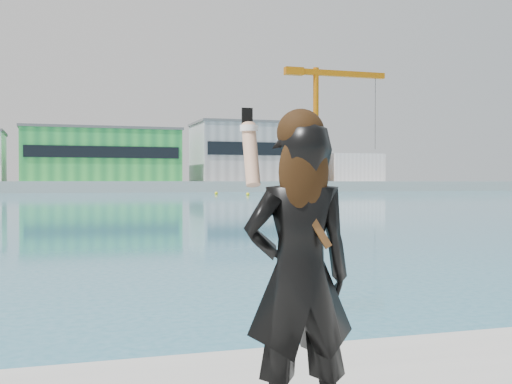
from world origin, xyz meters
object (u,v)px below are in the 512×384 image
at_px(dock_crane, 321,120).
at_px(buoy_extra, 216,194).
at_px(woman, 299,268).
at_px(buoy_near, 248,195).

distance_m(dock_crane, buoy_extra, 45.39).
height_order(dock_crane, woman, dock_crane).
xyz_separation_m(buoy_extra, woman, (-22.73, -92.48, 1.61)).
xyz_separation_m(buoy_near, woman, (-25.41, -84.61, 1.61)).
xyz_separation_m(dock_crane, buoy_extra, (-30.45, -30.10, -15.07)).
distance_m(buoy_near, woman, 88.36).
distance_m(dock_crane, buoy_near, 49.39).
bearing_deg(buoy_extra, woman, -103.81).
distance_m(buoy_extra, woman, 95.25).
distance_m(buoy_near, buoy_extra, 8.31).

